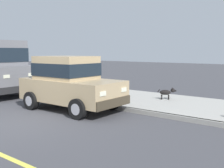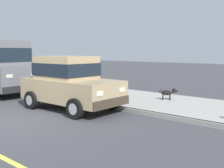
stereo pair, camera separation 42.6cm
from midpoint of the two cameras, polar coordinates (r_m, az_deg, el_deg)
The scene contains 5 objects.
ground_plane at distance 8.60m, azimuth -18.47°, elevation -7.33°, with size 80.00×80.00×0.00m, color #424247.
curb at distance 10.52m, azimuth -3.31°, elevation -4.02°, with size 0.16×64.00×0.14m, color gray.
sidewalk at distance 11.86m, azimuth 2.77°, elevation -2.77°, with size 3.60×64.00×0.14m, color #A8A59E.
car_tan_hatchback at distance 9.76m, azimuth -7.64°, elevation 0.45°, with size 2.00×3.82×1.88m.
dog_black at distance 11.07m, azimuth 12.70°, elevation -1.75°, with size 0.45×0.68×0.49m.
Camera 2 is at (-4.07, -7.38, 2.06)m, focal length 43.95 mm.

